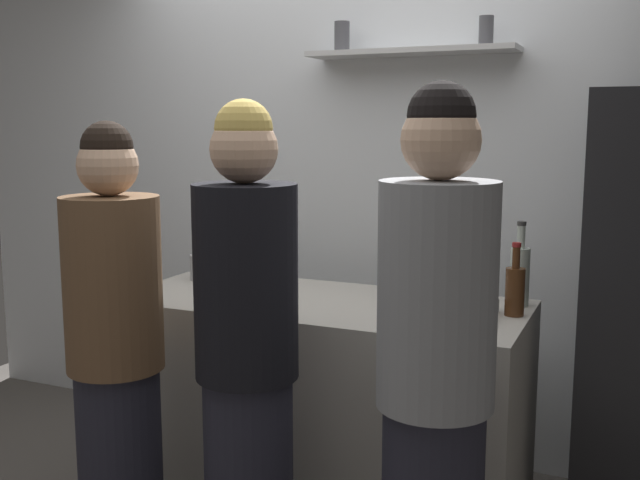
{
  "coord_description": "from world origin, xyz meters",
  "views": [
    {
      "loc": [
        1.33,
        -2.25,
        1.63
      ],
      "look_at": [
        0.13,
        0.48,
        1.16
      ],
      "focal_mm": 41.98,
      "sensor_mm": 36.0,
      "label": 1
    }
  ],
  "objects_px": {
    "utensil_holder": "(202,267)",
    "wine_bottle_pale_glass": "(520,274)",
    "water_bottle_plastic": "(236,264)",
    "wine_bottle_amber_glass": "(515,289)",
    "person_grey_hoodie": "(435,389)",
    "person_brown_jacket": "(116,358)",
    "person_blonde": "(247,363)",
    "wine_bottle_green_glass": "(243,283)",
    "baking_pan": "(448,308)"
  },
  "relations": [
    {
      "from": "wine_bottle_green_glass",
      "to": "person_brown_jacket",
      "type": "distance_m",
      "value": 0.56
    },
    {
      "from": "person_grey_hoodie",
      "to": "utensil_holder",
      "type": "bearing_deg",
      "value": 166.57
    },
    {
      "from": "utensil_holder",
      "to": "person_blonde",
      "type": "distance_m",
      "value": 1.08
    },
    {
      "from": "wine_bottle_green_glass",
      "to": "water_bottle_plastic",
      "type": "height_order",
      "value": "wine_bottle_green_glass"
    },
    {
      "from": "wine_bottle_green_glass",
      "to": "wine_bottle_pale_glass",
      "type": "xyz_separation_m",
      "value": [
        0.98,
        0.49,
        0.03
      ]
    },
    {
      "from": "wine_bottle_pale_glass",
      "to": "baking_pan",
      "type": "bearing_deg",
      "value": -132.61
    },
    {
      "from": "utensil_holder",
      "to": "wine_bottle_pale_glass",
      "type": "bearing_deg",
      "value": 3.06
    },
    {
      "from": "wine_bottle_pale_glass",
      "to": "person_blonde",
      "type": "xyz_separation_m",
      "value": [
        -0.73,
        -0.89,
        -0.19
      ]
    },
    {
      "from": "baking_pan",
      "to": "person_brown_jacket",
      "type": "relative_size",
      "value": 0.21
    },
    {
      "from": "utensil_holder",
      "to": "wine_bottle_pale_glass",
      "type": "xyz_separation_m",
      "value": [
        1.43,
        0.08,
        0.07
      ]
    },
    {
      "from": "person_brown_jacket",
      "to": "person_blonde",
      "type": "bearing_deg",
      "value": 167.06
    },
    {
      "from": "person_brown_jacket",
      "to": "person_grey_hoodie",
      "type": "height_order",
      "value": "person_grey_hoodie"
    },
    {
      "from": "baking_pan",
      "to": "person_blonde",
      "type": "bearing_deg",
      "value": -127.99
    },
    {
      "from": "wine_bottle_pale_glass",
      "to": "water_bottle_plastic",
      "type": "bearing_deg",
      "value": -172.47
    },
    {
      "from": "person_grey_hoodie",
      "to": "wine_bottle_green_glass",
      "type": "bearing_deg",
      "value": 172.27
    },
    {
      "from": "utensil_holder",
      "to": "person_grey_hoodie",
      "type": "bearing_deg",
      "value": -32.84
    },
    {
      "from": "wine_bottle_amber_glass",
      "to": "wine_bottle_pale_glass",
      "type": "height_order",
      "value": "wine_bottle_pale_glass"
    },
    {
      "from": "person_blonde",
      "to": "person_brown_jacket",
      "type": "xyz_separation_m",
      "value": [
        -0.51,
        -0.03,
        -0.04
      ]
    },
    {
      "from": "utensil_holder",
      "to": "wine_bottle_pale_glass",
      "type": "relative_size",
      "value": 0.65
    },
    {
      "from": "utensil_holder",
      "to": "person_grey_hoodie",
      "type": "distance_m",
      "value": 1.6
    },
    {
      "from": "baking_pan",
      "to": "person_grey_hoodie",
      "type": "bearing_deg",
      "value": -78.7
    },
    {
      "from": "water_bottle_plastic",
      "to": "person_blonde",
      "type": "bearing_deg",
      "value": -57.69
    },
    {
      "from": "wine_bottle_amber_glass",
      "to": "person_blonde",
      "type": "distance_m",
      "value": 1.05
    },
    {
      "from": "baking_pan",
      "to": "person_grey_hoodie",
      "type": "relative_size",
      "value": 0.19
    },
    {
      "from": "utensil_holder",
      "to": "person_grey_hoodie",
      "type": "xyz_separation_m",
      "value": [
        1.34,
        -0.87,
        -0.1
      ]
    },
    {
      "from": "wine_bottle_amber_glass",
      "to": "wine_bottle_pale_glass",
      "type": "relative_size",
      "value": 0.82
    },
    {
      "from": "wine_bottle_green_glass",
      "to": "person_brown_jacket",
      "type": "bearing_deg",
      "value": -121.26
    },
    {
      "from": "wine_bottle_amber_glass",
      "to": "person_blonde",
      "type": "relative_size",
      "value": 0.16
    },
    {
      "from": "wine_bottle_amber_glass",
      "to": "person_brown_jacket",
      "type": "relative_size",
      "value": 0.17
    },
    {
      "from": "wine_bottle_amber_glass",
      "to": "water_bottle_plastic",
      "type": "bearing_deg",
      "value": 179.83
    },
    {
      "from": "water_bottle_plastic",
      "to": "person_grey_hoodie",
      "type": "xyz_separation_m",
      "value": [
        1.11,
        -0.79,
        -0.15
      ]
    },
    {
      "from": "person_brown_jacket",
      "to": "person_grey_hoodie",
      "type": "xyz_separation_m",
      "value": [
        1.16,
        -0.02,
        0.06
      ]
    },
    {
      "from": "wine_bottle_amber_glass",
      "to": "person_blonde",
      "type": "bearing_deg",
      "value": -135.36
    },
    {
      "from": "water_bottle_plastic",
      "to": "person_grey_hoodie",
      "type": "distance_m",
      "value": 1.37
    },
    {
      "from": "utensil_holder",
      "to": "person_grey_hoodie",
      "type": "relative_size",
      "value": 0.13
    },
    {
      "from": "utensil_holder",
      "to": "baking_pan",
      "type": "bearing_deg",
      "value": -7.89
    },
    {
      "from": "wine_bottle_green_glass",
      "to": "person_grey_hoodie",
      "type": "relative_size",
      "value": 0.16
    },
    {
      "from": "utensil_holder",
      "to": "person_brown_jacket",
      "type": "xyz_separation_m",
      "value": [
        0.18,
        -0.85,
        -0.17
      ]
    },
    {
      "from": "person_blonde",
      "to": "utensil_holder",
      "type": "bearing_deg",
      "value": 94.68
    },
    {
      "from": "wine_bottle_green_glass",
      "to": "person_grey_hoodie",
      "type": "xyz_separation_m",
      "value": [
        0.89,
        -0.46,
        -0.15
      ]
    },
    {
      "from": "water_bottle_plastic",
      "to": "baking_pan",
      "type": "bearing_deg",
      "value": -5.0
    },
    {
      "from": "wine_bottle_pale_glass",
      "to": "water_bottle_plastic",
      "type": "relative_size",
      "value": 1.42
    },
    {
      "from": "wine_bottle_amber_glass",
      "to": "wine_bottle_pale_glass",
      "type": "bearing_deg",
      "value": 93.3
    },
    {
      "from": "utensil_holder",
      "to": "wine_bottle_pale_glass",
      "type": "distance_m",
      "value": 1.43
    },
    {
      "from": "baking_pan",
      "to": "wine_bottle_pale_glass",
      "type": "xyz_separation_m",
      "value": [
        0.22,
        0.24,
        0.1
      ]
    },
    {
      "from": "person_grey_hoodie",
      "to": "person_blonde",
      "type": "bearing_deg",
      "value": -165.05
    },
    {
      "from": "water_bottle_plastic",
      "to": "wine_bottle_green_glass",
      "type": "bearing_deg",
      "value": -56.17
    },
    {
      "from": "person_grey_hoodie",
      "to": "person_brown_jacket",
      "type": "bearing_deg",
      "value": -161.43
    },
    {
      "from": "baking_pan",
      "to": "wine_bottle_pale_glass",
      "type": "relative_size",
      "value": 1.0
    },
    {
      "from": "baking_pan",
      "to": "utensil_holder",
      "type": "distance_m",
      "value": 1.22
    }
  ]
}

